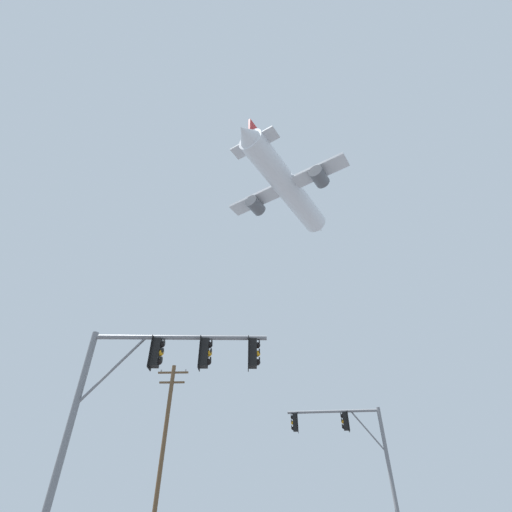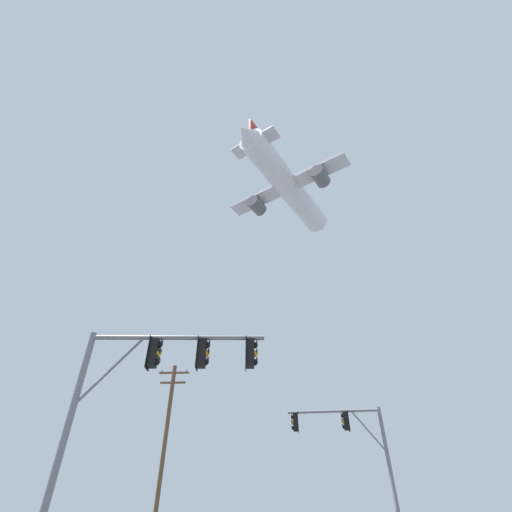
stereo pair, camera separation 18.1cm
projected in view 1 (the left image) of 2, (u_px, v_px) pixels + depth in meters
The scene contains 4 objects.
signal_pole_near at pixel (155, 378), 10.87m from camera, with size 5.76×0.61×6.45m.
signal_pole_far at pixel (351, 440), 18.95m from camera, with size 5.13×0.72×6.27m.
utility_pole at pixel (164, 438), 23.16m from camera, with size 2.20×0.28×10.19m.
airplane at pixel (287, 187), 47.49m from camera, with size 15.71×20.35×6.05m.
Camera 1 is at (-0.19, -3.21, 1.75)m, focal length 24.81 mm.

